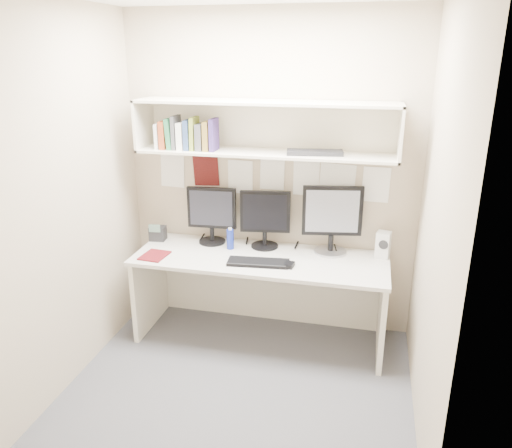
% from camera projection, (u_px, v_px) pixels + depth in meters
% --- Properties ---
extents(floor, '(2.40, 2.00, 0.01)m').
position_uv_depth(floor, '(240.00, 384.00, 3.59)').
color(floor, '#49494E').
rests_on(floor, ground).
extents(wall_back, '(2.40, 0.02, 2.60)m').
position_uv_depth(wall_back, '(270.00, 176.00, 4.09)').
color(wall_back, tan).
rests_on(wall_back, ground).
extents(wall_front, '(2.40, 0.02, 2.60)m').
position_uv_depth(wall_front, '(180.00, 279.00, 2.25)').
color(wall_front, tan).
rests_on(wall_front, ground).
extents(wall_left, '(0.02, 2.00, 2.60)m').
position_uv_depth(wall_left, '(70.00, 200.00, 3.43)').
color(wall_left, tan).
rests_on(wall_left, ground).
extents(wall_right, '(0.02, 2.00, 2.60)m').
position_uv_depth(wall_right, '(437.00, 227.00, 2.91)').
color(wall_right, tan).
rests_on(wall_right, ground).
extents(desk, '(2.00, 0.70, 0.73)m').
position_uv_depth(desk, '(260.00, 298.00, 4.07)').
color(desk, beige).
rests_on(desk, floor).
extents(overhead_hutch, '(2.00, 0.38, 0.40)m').
position_uv_depth(overhead_hutch, '(267.00, 127.00, 3.82)').
color(overhead_hutch, silver).
rests_on(overhead_hutch, wall_back).
extents(pinned_papers, '(1.92, 0.01, 0.48)m').
position_uv_depth(pinned_papers, '(270.00, 182.00, 4.10)').
color(pinned_papers, white).
rests_on(pinned_papers, wall_back).
extents(monitor_left, '(0.41, 0.23, 0.48)m').
position_uv_depth(monitor_left, '(212.00, 213.00, 4.17)').
color(monitor_left, black).
rests_on(monitor_left, desk).
extents(monitor_center, '(0.41, 0.22, 0.48)m').
position_uv_depth(monitor_center, '(265.00, 217.00, 4.07)').
color(monitor_center, black).
rests_on(monitor_center, desk).
extents(monitor_right, '(0.47, 0.26, 0.55)m').
position_uv_depth(monitor_right, '(332.00, 218.00, 3.94)').
color(monitor_right, '#A5A5AA').
rests_on(monitor_right, desk).
extents(keyboard, '(0.48, 0.21, 0.02)m').
position_uv_depth(keyboard, '(258.00, 262.00, 3.81)').
color(keyboard, black).
rests_on(keyboard, desk).
extents(mouse, '(0.07, 0.11, 0.03)m').
position_uv_depth(mouse, '(290.00, 265.00, 3.76)').
color(mouse, black).
rests_on(mouse, desk).
extents(speaker, '(0.12, 0.13, 0.21)m').
position_uv_depth(speaker, '(383.00, 245.00, 3.91)').
color(speaker, silver).
rests_on(speaker, desk).
extents(blue_bottle, '(0.06, 0.06, 0.18)m').
position_uv_depth(blue_bottle, '(230.00, 239.00, 4.08)').
color(blue_bottle, navy).
rests_on(blue_bottle, desk).
extents(maroon_notebook, '(0.21, 0.24, 0.01)m').
position_uv_depth(maroon_notebook, '(155.00, 256.00, 3.95)').
color(maroon_notebook, '#5E1015').
rests_on(maroon_notebook, desk).
extents(desk_phone, '(0.14, 0.13, 0.16)m').
position_uv_depth(desk_phone, '(158.00, 233.00, 4.28)').
color(desk_phone, black).
rests_on(desk_phone, desk).
extents(book_stack, '(0.48, 0.16, 0.26)m').
position_uv_depth(book_stack, '(187.00, 135.00, 3.88)').
color(book_stack, silver).
rests_on(book_stack, overhead_hutch).
extents(hutch_tray, '(0.44, 0.22, 0.03)m').
position_uv_depth(hutch_tray, '(315.00, 152.00, 3.72)').
color(hutch_tray, black).
rests_on(hutch_tray, overhead_hutch).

